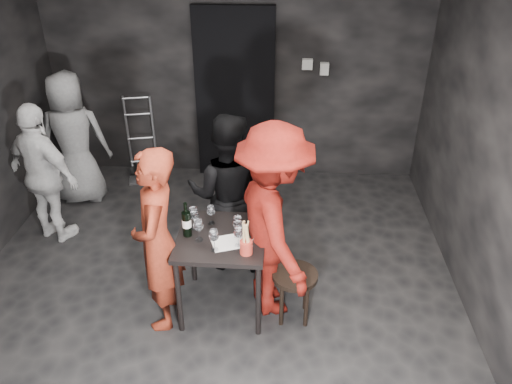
# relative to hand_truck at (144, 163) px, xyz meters

# --- Properties ---
(floor) EXTENTS (4.50, 5.00, 0.02)m
(floor) POSITION_rel_hand_truck_xyz_m (1.16, -2.23, -0.20)
(floor) COLOR black
(floor) RESTS_ON ground
(wall_back) EXTENTS (4.50, 0.04, 2.70)m
(wall_back) POSITION_rel_hand_truck_xyz_m (1.16, 0.27, 1.15)
(wall_back) COLOR black
(wall_back) RESTS_ON ground
(wall_right) EXTENTS (0.04, 5.00, 2.70)m
(wall_right) POSITION_rel_hand_truck_xyz_m (3.41, -2.23, 1.15)
(wall_right) COLOR black
(wall_right) RESTS_ON ground
(doorway) EXTENTS (0.95, 0.10, 2.10)m
(doorway) POSITION_rel_hand_truck_xyz_m (1.16, 0.21, 0.85)
(doorway) COLOR black
(doorway) RESTS_ON ground
(wallbox_upper) EXTENTS (0.12, 0.06, 0.12)m
(wallbox_upper) POSITION_rel_hand_truck_xyz_m (2.01, 0.22, 1.25)
(wallbox_upper) COLOR #B7B7B2
(wallbox_upper) RESTS_ON wall_back
(wallbox_lower) EXTENTS (0.10, 0.06, 0.14)m
(wallbox_lower) POSITION_rel_hand_truck_xyz_m (2.21, 0.22, 1.20)
(wallbox_lower) COLOR #B7B7B2
(wallbox_lower) RESTS_ON wall_back
(hand_truck) EXTENTS (0.36, 0.32, 1.08)m
(hand_truck) POSITION_rel_hand_truck_xyz_m (0.00, 0.00, 0.00)
(hand_truck) COLOR #B2B2B7
(hand_truck) RESTS_ON floor
(tasting_table) EXTENTS (0.72, 0.72, 0.75)m
(tasting_table) POSITION_rel_hand_truck_xyz_m (1.29, -2.25, 0.45)
(tasting_table) COLOR black
(tasting_table) RESTS_ON floor
(stool) EXTENTS (0.38, 0.38, 0.47)m
(stool) POSITION_rel_hand_truck_xyz_m (1.90, -2.35, 0.18)
(stool) COLOR black
(stool) RESTS_ON floor
(server_red) EXTENTS (0.47, 0.66, 1.69)m
(server_red) POSITION_rel_hand_truck_xyz_m (0.81, -2.42, 0.64)
(server_red) COLOR maroon
(server_red) RESTS_ON floor
(woman_black) EXTENTS (0.79, 0.46, 1.60)m
(woman_black) POSITION_rel_hand_truck_xyz_m (1.27, -1.61, 0.59)
(woman_black) COLOR black
(woman_black) RESTS_ON floor
(man_maroon) EXTENTS (1.02, 1.39, 1.96)m
(man_maroon) POSITION_rel_hand_truck_xyz_m (1.72, -2.20, 0.78)
(man_maroon) COLOR maroon
(man_maroon) RESTS_ON floor
(bystander_cream) EXTENTS (0.96, 0.74, 1.48)m
(bystander_cream) POSITION_rel_hand_truck_xyz_m (-0.59, -1.33, 0.53)
(bystander_cream) COLOR silver
(bystander_cream) RESTS_ON floor
(bystander_grey) EXTENTS (0.82, 0.51, 1.59)m
(bystander_grey) POSITION_rel_hand_truck_xyz_m (-0.59, -0.54, 0.59)
(bystander_grey) COLOR slate
(bystander_grey) RESTS_ON floor
(tasting_mat) EXTENTS (0.35, 0.29, 0.00)m
(tasting_mat) POSITION_rel_hand_truck_xyz_m (1.38, -2.33, 0.55)
(tasting_mat) COLOR white
(tasting_mat) RESTS_ON tasting_table
(wine_glass_a) EXTENTS (0.11, 0.11, 0.21)m
(wine_glass_a) POSITION_rel_hand_truck_xyz_m (1.12, -2.32, 0.65)
(wine_glass_a) COLOR white
(wine_glass_a) RESTS_ON tasting_table
(wine_glass_b) EXTENTS (0.10, 0.10, 0.22)m
(wine_glass_b) POSITION_rel_hand_truck_xyz_m (1.06, -2.16, 0.66)
(wine_glass_b) COLOR white
(wine_glass_b) RESTS_ON tasting_table
(wine_glass_c) EXTENTS (0.09, 0.09, 0.19)m
(wine_glass_c) POSITION_rel_hand_truck_xyz_m (1.19, -2.08, 0.64)
(wine_glass_c) COLOR white
(wine_glass_c) RESTS_ON tasting_table
(wine_glass_d) EXTENTS (0.10, 0.10, 0.21)m
(wine_glass_d) POSITION_rel_hand_truck_xyz_m (1.26, -2.44, 0.65)
(wine_glass_d) COLOR white
(wine_glass_d) RESTS_ON tasting_table
(wine_glass_e) EXTENTS (0.09, 0.09, 0.19)m
(wine_glass_e) POSITION_rel_hand_truck_xyz_m (1.44, -2.37, 0.64)
(wine_glass_e) COLOR white
(wine_glass_e) RESTS_ON tasting_table
(wine_glass_f) EXTENTS (0.10, 0.10, 0.21)m
(wine_glass_f) POSITION_rel_hand_truck_xyz_m (1.43, -2.25, 0.65)
(wine_glass_f) COLOR white
(wine_glass_f) RESTS_ON tasting_table
(wine_bottle) EXTENTS (0.07, 0.07, 0.31)m
(wine_bottle) POSITION_rel_hand_truck_xyz_m (1.02, -2.26, 0.66)
(wine_bottle) COLOR black
(wine_bottle) RESTS_ON tasting_table
(breadstick_cup) EXTENTS (0.10, 0.10, 0.31)m
(breadstick_cup) POSITION_rel_hand_truck_xyz_m (1.51, -2.46, 0.69)
(breadstick_cup) COLOR #AE2F22
(breadstick_cup) RESTS_ON tasting_table
(reserved_card) EXTENTS (0.09, 0.13, 0.09)m
(reserved_card) POSITION_rel_hand_truck_xyz_m (1.57, -2.25, 0.59)
(reserved_card) COLOR white
(reserved_card) RESTS_ON tasting_table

